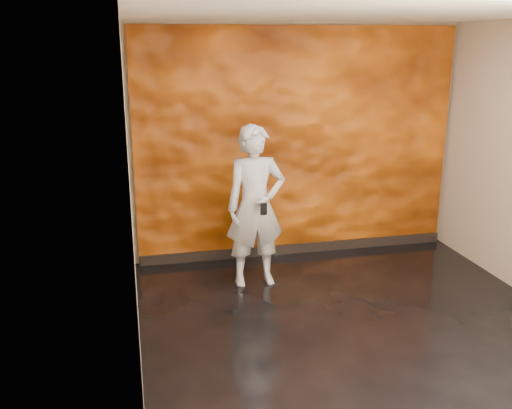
{
  "coord_description": "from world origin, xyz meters",
  "views": [
    {
      "loc": [
        -2.0,
        -4.55,
        2.6
      ],
      "look_at": [
        -0.79,
        0.76,
        1.02
      ],
      "focal_mm": 40.0,
      "sensor_mm": 36.0,
      "label": 1
    }
  ],
  "objects": [
    {
      "name": "baseboard",
      "position": [
        0.0,
        1.92,
        0.06
      ],
      "size": [
        3.9,
        0.04,
        0.12
      ],
      "primitive_type": "cube",
      "color": "black",
      "rests_on": "ground"
    },
    {
      "name": "room",
      "position": [
        0.0,
        0.0,
        1.4
      ],
      "size": [
        4.02,
        4.02,
        2.81
      ],
      "color": "black",
      "rests_on": "ground"
    },
    {
      "name": "man",
      "position": [
        -0.7,
        1.16,
        0.88
      ],
      "size": [
        0.64,
        0.43,
        1.75
      ],
      "primitive_type": "imported",
      "rotation": [
        0.0,
        0.0,
        0.01
      ],
      "color": "#9FA5AF",
      "rests_on": "ground"
    },
    {
      "name": "feature_wall",
      "position": [
        0.0,
        1.96,
        1.38
      ],
      "size": [
        3.9,
        0.06,
        2.75
      ],
      "primitive_type": "cube",
      "color": "orange",
      "rests_on": "ground"
    },
    {
      "name": "phone",
      "position": [
        -0.68,
        0.9,
        0.92
      ],
      "size": [
        0.07,
        0.01,
        0.13
      ],
      "primitive_type": "cube",
      "rotation": [
        0.0,
        0.0,
        -0.02
      ],
      "color": "black",
      "rests_on": "man"
    }
  ]
}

